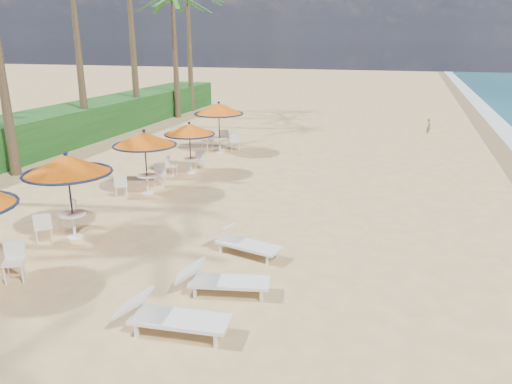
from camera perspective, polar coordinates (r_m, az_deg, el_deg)
ground at (r=10.14m, az=-7.18°, el=-14.66°), size 160.00×160.00×0.00m
scrub_hedge at (r=25.84m, az=-25.20°, el=5.74°), size 3.00×40.00×1.80m
station_1 at (r=14.31m, az=-20.94°, el=2.11°), size 2.36×2.36×2.46m
station_2 at (r=17.83m, az=-12.67°, el=5.29°), size 2.22×2.31×2.32m
station_3 at (r=20.32m, az=-7.67°, el=6.59°), size 2.05×2.05×2.14m
station_4 at (r=24.10m, az=-4.21°, el=8.78°), size 2.36×2.36×2.46m
lounger_near at (r=9.75m, az=-9.97°, el=-13.72°), size 2.23×0.86×0.78m
lounger_mid at (r=10.97m, az=-4.16°, el=-9.91°), size 2.11×1.02×0.73m
lounger_far at (r=12.85m, az=-1.62°, el=-5.68°), size 2.08×1.11×0.71m
palm_6 at (r=35.29m, az=-9.48°, el=20.28°), size 5.00×5.00×8.06m
person at (r=30.62m, az=19.14°, el=7.17°), size 0.28×0.38×0.94m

